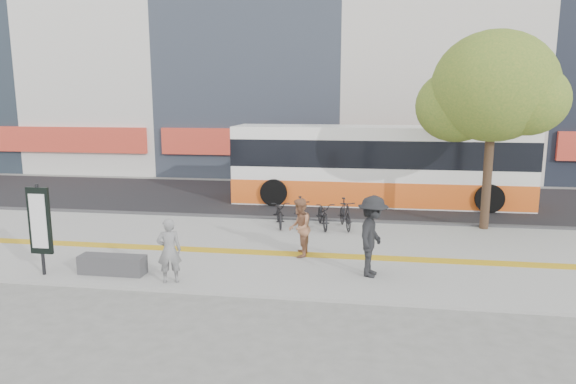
# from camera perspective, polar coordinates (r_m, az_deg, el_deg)

# --- Properties ---
(ground) EXTENTS (120.00, 120.00, 0.00)m
(ground) POSITION_cam_1_polar(r_m,az_deg,el_deg) (13.23, -6.43, -8.26)
(ground) COLOR slate
(ground) RESTS_ON ground
(sidewalk) EXTENTS (40.00, 7.00, 0.08)m
(sidewalk) POSITION_cam_1_polar(r_m,az_deg,el_deg) (14.60, -4.89, -6.27)
(sidewalk) COLOR slate
(sidewalk) RESTS_ON ground
(tactile_strip) EXTENTS (40.00, 0.45, 0.01)m
(tactile_strip) POSITION_cam_1_polar(r_m,az_deg,el_deg) (14.13, -5.37, -6.66)
(tactile_strip) COLOR gold
(tactile_strip) RESTS_ON sidewalk
(street) EXTENTS (40.00, 8.00, 0.06)m
(street) POSITION_cam_1_polar(r_m,az_deg,el_deg) (21.76, -0.27, -0.70)
(street) COLOR black
(street) RESTS_ON ground
(curb) EXTENTS (40.00, 0.25, 0.14)m
(curb) POSITION_cam_1_polar(r_m,az_deg,el_deg) (17.90, -2.27, -3.01)
(curb) COLOR #39393B
(curb) RESTS_ON ground
(bench) EXTENTS (1.60, 0.45, 0.45)m
(bench) POSITION_cam_1_polar(r_m,az_deg,el_deg) (13.01, -19.10, -7.71)
(bench) COLOR #39393B
(bench) RESTS_ON sidewalk
(signboard) EXTENTS (0.55, 0.10, 2.20)m
(signboard) POSITION_cam_1_polar(r_m,az_deg,el_deg) (13.30, -26.11, -3.06)
(signboard) COLOR black
(signboard) RESTS_ON sidewalk
(street_tree) EXTENTS (4.40, 3.80, 6.31)m
(street_tree) POSITION_cam_1_polar(r_m,az_deg,el_deg) (17.34, 21.92, 10.64)
(street_tree) COLOR #362418
(street_tree) RESTS_ON sidewalk
(bus) EXTENTS (11.61, 2.75, 3.09)m
(bus) POSITION_cam_1_polar(r_m,az_deg,el_deg) (20.77, 10.10, 2.76)
(bus) COLOR white
(bus) RESTS_ON street
(bicycle_row) EXTENTS (3.06, 1.75, 0.97)m
(bicycle_row) POSITION_cam_1_polar(r_m,az_deg,el_deg) (16.59, 2.61, -2.42)
(bicycle_row) COLOR black
(bicycle_row) RESTS_ON sidewalk
(seated_woman) EXTENTS (0.64, 0.52, 1.50)m
(seated_woman) POSITION_cam_1_polar(r_m,az_deg,el_deg) (11.91, -13.19, -6.42)
(seated_woman) COLOR black
(seated_woman) RESTS_ON sidewalk
(pedestrian_tan) EXTENTS (0.61, 0.78, 1.57)m
(pedestrian_tan) POSITION_cam_1_polar(r_m,az_deg,el_deg) (13.48, 1.30, -4.01)
(pedestrian_tan) COLOR #996445
(pedestrian_tan) RESTS_ON sidewalk
(pedestrian_dark) EXTENTS (0.97, 1.37, 1.93)m
(pedestrian_dark) POSITION_cam_1_polar(r_m,az_deg,el_deg) (12.12, 9.45, -4.93)
(pedestrian_dark) COLOR black
(pedestrian_dark) RESTS_ON sidewalk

